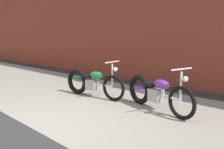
# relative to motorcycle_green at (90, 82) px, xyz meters

# --- Properties ---
(ground_plane) EXTENTS (80.00, 80.00, 0.00)m
(ground_plane) POSITION_rel_motorcycle_green_xyz_m (0.96, -2.24, -0.40)
(ground_plane) COLOR #2D2D30
(sidewalk_slab) EXTENTS (36.00, 3.50, 0.01)m
(sidewalk_slab) POSITION_rel_motorcycle_green_xyz_m (0.96, -0.49, -0.40)
(sidewalk_slab) COLOR gray
(sidewalk_slab) RESTS_ON ground
(brick_building_wall) EXTENTS (36.00, 0.50, 4.73)m
(brick_building_wall) POSITION_rel_motorcycle_green_xyz_m (0.96, 2.96, 1.97)
(brick_building_wall) COLOR brown
(brick_building_wall) RESTS_ON ground
(motorcycle_green) EXTENTS (2.00, 0.58, 1.03)m
(motorcycle_green) POSITION_rel_motorcycle_green_xyz_m (0.00, 0.00, 0.00)
(motorcycle_green) COLOR black
(motorcycle_green) RESTS_ON ground
(motorcycle_purple) EXTENTS (1.97, 0.75, 1.03)m
(motorcycle_purple) POSITION_rel_motorcycle_green_xyz_m (1.91, 0.23, 0.00)
(motorcycle_purple) COLOR black
(motorcycle_purple) RESTS_ON ground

